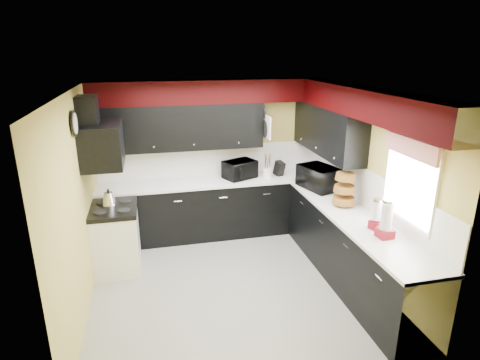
# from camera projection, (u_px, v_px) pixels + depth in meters

# --- Properties ---
(ground) EXTENTS (3.60, 3.60, 0.00)m
(ground) POSITION_uv_depth(u_px,v_px,m) (234.00, 282.00, 5.31)
(ground) COLOR gray
(ground) RESTS_ON ground
(wall_back) EXTENTS (3.60, 0.06, 2.50)m
(wall_back) POSITION_uv_depth(u_px,v_px,m) (210.00, 157.00, 6.58)
(wall_back) COLOR #E0C666
(wall_back) RESTS_ON ground
(wall_right) EXTENTS (0.06, 3.60, 2.50)m
(wall_right) POSITION_uv_depth(u_px,v_px,m) (366.00, 183.00, 5.31)
(wall_right) COLOR #E0C666
(wall_right) RESTS_ON ground
(wall_left) EXTENTS (0.06, 3.60, 2.50)m
(wall_left) POSITION_uv_depth(u_px,v_px,m) (78.00, 206.00, 4.53)
(wall_left) COLOR #E0C666
(wall_left) RESTS_ON ground
(ceiling) EXTENTS (3.60, 3.60, 0.06)m
(ceiling) POSITION_uv_depth(u_px,v_px,m) (233.00, 90.00, 4.52)
(ceiling) COLOR white
(ceiling) RESTS_ON wall_back
(cab_back) EXTENTS (3.60, 0.60, 0.90)m
(cab_back) POSITION_uv_depth(u_px,v_px,m) (214.00, 209.00, 6.55)
(cab_back) COLOR black
(cab_back) RESTS_ON ground
(cab_right) EXTENTS (0.60, 3.00, 0.90)m
(cab_right) POSITION_uv_depth(u_px,v_px,m) (351.00, 250.00, 5.22)
(cab_right) COLOR black
(cab_right) RESTS_ON ground
(counter_back) EXTENTS (3.62, 0.64, 0.04)m
(counter_back) POSITION_uv_depth(u_px,v_px,m) (214.00, 182.00, 6.41)
(counter_back) COLOR white
(counter_back) RESTS_ON cab_back
(counter_right) EXTENTS (0.64, 3.02, 0.04)m
(counter_right) POSITION_uv_depth(u_px,v_px,m) (354.00, 217.00, 5.07)
(counter_right) COLOR white
(counter_right) RESTS_ON cab_right
(splash_back) EXTENTS (3.60, 0.02, 0.50)m
(splash_back) POSITION_uv_depth(u_px,v_px,m) (210.00, 161.00, 6.59)
(splash_back) COLOR white
(splash_back) RESTS_ON counter_back
(splash_right) EXTENTS (0.02, 3.60, 0.50)m
(splash_right) POSITION_uv_depth(u_px,v_px,m) (365.00, 187.00, 5.32)
(splash_right) COLOR white
(splash_right) RESTS_ON counter_right
(upper_back) EXTENTS (2.60, 0.35, 0.70)m
(upper_back) POSITION_uv_depth(u_px,v_px,m) (179.00, 127.00, 6.14)
(upper_back) COLOR black
(upper_back) RESTS_ON wall_back
(upper_right) EXTENTS (0.35, 1.80, 0.70)m
(upper_right) POSITION_uv_depth(u_px,v_px,m) (327.00, 130.00, 5.93)
(upper_right) COLOR black
(upper_right) RESTS_ON wall_right
(soffit_back) EXTENTS (3.60, 0.36, 0.35)m
(soffit_back) POSITION_uv_depth(u_px,v_px,m) (210.00, 91.00, 6.08)
(soffit_back) COLOR black
(soffit_back) RESTS_ON wall_back
(soffit_right) EXTENTS (0.36, 3.24, 0.35)m
(soffit_right) POSITION_uv_depth(u_px,v_px,m) (369.00, 104.00, 4.76)
(soffit_right) COLOR black
(soffit_right) RESTS_ON wall_right
(stove) EXTENTS (0.60, 0.75, 0.86)m
(stove) POSITION_uv_depth(u_px,v_px,m) (116.00, 240.00, 5.54)
(stove) COLOR white
(stove) RESTS_ON ground
(cooktop) EXTENTS (0.62, 0.77, 0.06)m
(cooktop) POSITION_uv_depth(u_px,v_px,m) (113.00, 209.00, 5.40)
(cooktop) COLOR black
(cooktop) RESTS_ON stove
(hood) EXTENTS (0.50, 0.78, 0.55)m
(hood) POSITION_uv_depth(u_px,v_px,m) (102.00, 145.00, 5.11)
(hood) COLOR black
(hood) RESTS_ON wall_left
(hood_duct) EXTENTS (0.24, 0.40, 0.40)m
(hood_duct) POSITION_uv_depth(u_px,v_px,m) (87.00, 112.00, 4.95)
(hood_duct) COLOR black
(hood_duct) RESTS_ON wall_left
(window) EXTENTS (0.03, 0.86, 0.96)m
(window) POSITION_uv_depth(u_px,v_px,m) (410.00, 183.00, 4.38)
(window) COLOR white
(window) RESTS_ON wall_right
(valance) EXTENTS (0.04, 0.88, 0.20)m
(valance) POSITION_uv_depth(u_px,v_px,m) (411.00, 148.00, 4.24)
(valance) COLOR red
(valance) RESTS_ON wall_right
(pan_top) EXTENTS (0.03, 0.22, 0.40)m
(pan_top) POSITION_uv_depth(u_px,v_px,m) (263.00, 112.00, 6.29)
(pan_top) COLOR black
(pan_top) RESTS_ON upper_back
(pan_mid) EXTENTS (0.03, 0.28, 0.46)m
(pan_mid) POSITION_uv_depth(u_px,v_px,m) (265.00, 129.00, 6.25)
(pan_mid) COLOR black
(pan_mid) RESTS_ON upper_back
(pan_low) EXTENTS (0.03, 0.24, 0.42)m
(pan_low) POSITION_uv_depth(u_px,v_px,m) (261.00, 128.00, 6.50)
(pan_low) COLOR black
(pan_low) RESTS_ON upper_back
(cut_board) EXTENTS (0.03, 0.26, 0.35)m
(cut_board) POSITION_uv_depth(u_px,v_px,m) (268.00, 127.00, 6.13)
(cut_board) COLOR white
(cut_board) RESTS_ON upper_back
(baskets) EXTENTS (0.27, 0.27, 0.50)m
(baskets) POSITION_uv_depth(u_px,v_px,m) (344.00, 189.00, 5.31)
(baskets) COLOR brown
(baskets) RESTS_ON upper_right
(clock) EXTENTS (0.03, 0.30, 0.30)m
(clock) POSITION_uv_depth(u_px,v_px,m) (74.00, 123.00, 4.48)
(clock) COLOR black
(clock) RESTS_ON wall_left
(deco_plate) EXTENTS (0.03, 0.24, 0.24)m
(deco_plate) POSITION_uv_depth(u_px,v_px,m) (388.00, 112.00, 4.66)
(deco_plate) COLOR white
(deco_plate) RESTS_ON wall_right
(toaster_oven) EXTENTS (0.62, 0.58, 0.29)m
(toaster_oven) POSITION_uv_depth(u_px,v_px,m) (240.00, 169.00, 6.48)
(toaster_oven) COLOR black
(toaster_oven) RESTS_ON counter_back
(microwave) EXTENTS (0.57, 0.70, 0.34)m
(microwave) POSITION_uv_depth(u_px,v_px,m) (319.00, 178.00, 5.99)
(microwave) COLOR black
(microwave) RESTS_ON counter_right
(utensil_crock) EXTENTS (0.19, 0.19, 0.16)m
(utensil_crock) POSITION_uv_depth(u_px,v_px,m) (267.00, 173.00, 6.52)
(utensil_crock) COLOR white
(utensil_crock) RESTS_ON counter_back
(knife_block) EXTENTS (0.16, 0.18, 0.24)m
(knife_block) POSITION_uv_depth(u_px,v_px,m) (279.00, 169.00, 6.61)
(knife_block) COLOR black
(knife_block) RESTS_ON counter_back
(kettle) EXTENTS (0.23, 0.23, 0.17)m
(kettle) POSITION_uv_depth(u_px,v_px,m) (109.00, 198.00, 5.46)
(kettle) COLOR silver
(kettle) RESTS_ON cooktop
(dispenser_a) EXTENTS (0.15, 0.15, 0.33)m
(dispenser_a) POSITION_uv_depth(u_px,v_px,m) (376.00, 216.00, 4.64)
(dispenser_a) COLOR #5A0A03
(dispenser_a) RESTS_ON counter_right
(dispenser_b) EXTENTS (0.17, 0.17, 0.44)m
(dispenser_b) POSITION_uv_depth(u_px,v_px,m) (386.00, 219.00, 4.41)
(dispenser_b) COLOR #730309
(dispenser_b) RESTS_ON counter_right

